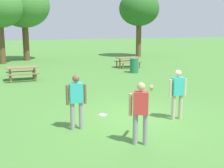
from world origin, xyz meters
TOP-DOWN VIEW (x-y plane):
  - ground_plane at (0.00, 0.00)m, footprint 120.00×120.00m
  - person_thrower at (-2.25, -0.33)m, footprint 0.61×0.25m
  - person_catcher at (1.05, -0.59)m, footprint 0.61×0.25m
  - person_bystander at (-1.00, -2.02)m, footprint 0.81×0.58m
  - frisbee at (-1.08, 0.70)m, footprint 0.27×0.27m
  - picnic_table_near at (-3.12, 8.55)m, footprint 1.73×1.46m
  - picnic_table_far at (4.63, 11.21)m, footprint 1.71×1.44m
  - trash_can_beside_table at (3.97, 8.79)m, footprint 0.59×0.59m
  - tree_far_right at (-1.97, 18.75)m, footprint 4.46×4.46m
  - tree_slender_mid at (8.95, 18.23)m, footprint 3.97×3.97m

SIDE VIEW (x-z plane):
  - ground_plane at x=0.00m, z-range 0.00..0.00m
  - frisbee at x=-1.08m, z-range 0.00..0.03m
  - trash_can_beside_table at x=3.97m, z-range 0.00..0.96m
  - picnic_table_near at x=-3.12m, z-range 0.18..0.95m
  - picnic_table_far at x=4.63m, z-range 0.18..0.95m
  - person_thrower at x=-2.25m, z-range 0.12..1.76m
  - person_catcher at x=1.05m, z-range 0.12..1.76m
  - person_bystander at x=-1.00m, z-range 0.14..1.78m
  - tree_slender_mid at x=8.95m, z-range 1.47..7.89m
  - tree_far_right at x=-1.97m, z-range 1.41..8.09m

